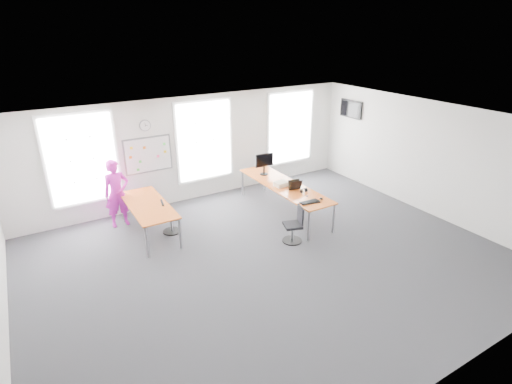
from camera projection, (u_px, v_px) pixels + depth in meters
floor at (270, 259)px, 8.80m from camera, size 10.00×10.00×0.00m
ceiling at (272, 125)px, 7.63m from camera, size 10.00×10.00×0.00m
wall_back at (195, 149)px, 11.37m from camera, size 10.00×0.00×10.00m
wall_front at (442, 306)px, 5.05m from camera, size 10.00×0.00×10.00m
wall_right at (429, 158)px, 10.58m from camera, size 0.00×10.00×10.00m
window_left at (82, 159)px, 9.85m from camera, size 1.60×0.06×2.20m
window_mid at (204, 141)px, 11.41m from camera, size 1.60×0.06×2.20m
window_right at (290, 128)px, 12.83m from camera, size 1.60×0.06×2.20m
desk_right at (284, 186)px, 10.72m from camera, size 0.89×3.33×0.81m
desk_left at (148, 207)px, 9.58m from camera, size 0.88×2.21×0.81m
chair_right at (295, 226)px, 9.40m from camera, size 0.51×0.51×0.88m
chair_left at (169, 219)px, 9.81m from camera, size 0.45×0.45×0.84m
person at (117, 193)px, 9.98m from camera, size 0.65×0.44×1.75m
whiteboard at (148, 155)px, 10.69m from camera, size 1.20×0.03×0.90m
wall_clock at (145, 125)px, 10.38m from camera, size 0.30×0.04×0.30m
tv at (351, 109)px, 12.61m from camera, size 0.06×0.90×0.55m
keyboard at (310, 202)px, 9.62m from camera, size 0.51×0.26×0.02m
mouse at (321, 199)px, 9.79m from camera, size 0.10×0.12×0.04m
lens_cap at (307, 196)px, 9.99m from camera, size 0.07×0.07×0.01m
headphones at (304, 191)px, 10.19m from camera, size 0.19×0.10×0.11m
laptop_sleeve at (295, 185)px, 10.34m from camera, size 0.33×0.21×0.27m
paper_stack at (281, 184)px, 10.59m from camera, size 0.37×0.28×0.12m
monitor at (264, 162)px, 11.27m from camera, size 0.56×0.23×0.62m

